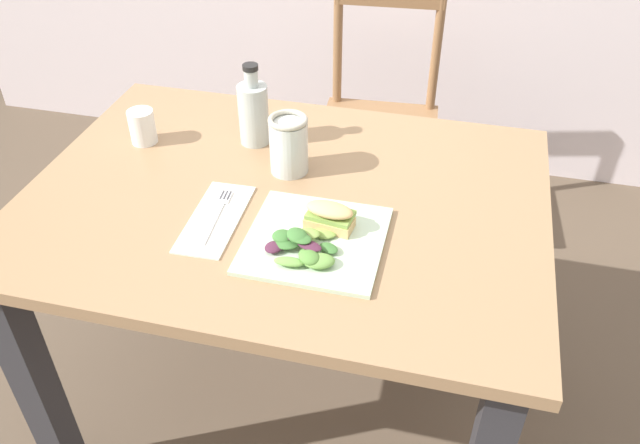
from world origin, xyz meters
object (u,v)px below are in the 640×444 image
(dining_table, at_px, (286,242))
(mason_jar_iced_tea, at_px, (289,147))
(plate_lunch, at_px, (315,240))
(fork_on_napkin, at_px, (218,212))
(bottle_cold_brew, at_px, (254,116))
(sandwich_half_front, at_px, (330,216))
(cup_extra_side, at_px, (142,127))
(chair_wooden_far, at_px, (379,123))

(dining_table, relative_size, mason_jar_iced_tea, 8.32)
(dining_table, xyz_separation_m, plate_lunch, (0.11, -0.14, 0.14))
(fork_on_napkin, bearing_deg, dining_table, 41.80)
(bottle_cold_brew, bearing_deg, mason_jar_iced_tea, -41.50)
(sandwich_half_front, bearing_deg, plate_lunch, -115.01)
(plate_lunch, distance_m, cup_extra_side, 0.57)
(sandwich_half_front, bearing_deg, mason_jar_iced_tea, 125.63)
(plate_lunch, xyz_separation_m, cup_extra_side, (-0.50, 0.27, 0.04))
(dining_table, bearing_deg, mason_jar_iced_tea, 98.59)
(plate_lunch, bearing_deg, cup_extra_side, 151.29)
(plate_lunch, distance_m, bottle_cold_brew, 0.42)
(chair_wooden_far, relative_size, mason_jar_iced_tea, 6.39)
(dining_table, distance_m, mason_jar_iced_tea, 0.22)
(dining_table, bearing_deg, chair_wooden_far, 85.09)
(sandwich_half_front, xyz_separation_m, cup_extra_side, (-0.52, 0.23, 0.00))
(chair_wooden_far, height_order, mason_jar_iced_tea, mason_jar_iced_tea)
(chair_wooden_far, distance_m, mason_jar_iced_tea, 0.87)
(plate_lunch, bearing_deg, bottle_cold_brew, 124.90)
(dining_table, relative_size, cup_extra_side, 13.53)
(mason_jar_iced_tea, bearing_deg, plate_lunch, -63.02)
(plate_lunch, bearing_deg, sandwich_half_front, 64.99)
(fork_on_napkin, bearing_deg, sandwich_half_front, 0.44)
(plate_lunch, bearing_deg, mason_jar_iced_tea, 116.98)
(dining_table, distance_m, plate_lunch, 0.23)
(sandwich_half_front, distance_m, mason_jar_iced_tea, 0.24)
(chair_wooden_far, bearing_deg, sandwich_half_front, -87.09)
(fork_on_napkin, bearing_deg, chair_wooden_far, 79.07)
(dining_table, bearing_deg, sandwich_half_front, -38.58)
(chair_wooden_far, distance_m, bottle_cold_brew, 0.80)
(chair_wooden_far, xyz_separation_m, cup_extra_side, (-0.47, -0.75, 0.33))
(cup_extra_side, bearing_deg, plate_lunch, -28.71)
(dining_table, height_order, cup_extra_side, cup_extra_side)
(cup_extra_side, bearing_deg, dining_table, -18.54)
(dining_table, bearing_deg, plate_lunch, -53.15)
(mason_jar_iced_tea, xyz_separation_m, cup_extra_side, (-0.38, 0.04, -0.02))
(sandwich_half_front, distance_m, bottle_cold_brew, 0.40)
(chair_wooden_far, bearing_deg, cup_extra_side, -122.05)
(sandwich_half_front, relative_size, mason_jar_iced_tea, 0.76)
(sandwich_half_front, bearing_deg, dining_table, 141.42)
(chair_wooden_far, height_order, cup_extra_side, chair_wooden_far)
(plate_lunch, bearing_deg, chair_wooden_far, 91.71)
(plate_lunch, xyz_separation_m, mason_jar_iced_tea, (-0.12, 0.24, 0.06))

